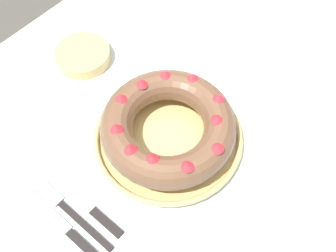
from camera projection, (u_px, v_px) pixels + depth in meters
The scene contains 8 objects.
ground_plane at pixel (173, 250), 1.45m from camera, with size 8.00×8.00×0.00m, color #4C4742.
dining_table at pixel (176, 171), 0.88m from camera, with size 1.57×1.07×0.75m.
serving_dish at pixel (168, 137), 0.82m from camera, with size 0.31×0.31×0.02m.
bundt_cake at pixel (168, 126), 0.78m from camera, with size 0.27×0.27×0.08m.
fork at pixel (70, 212), 0.74m from camera, with size 0.02×0.19×0.01m.
serving_knife at pixel (70, 232), 0.72m from camera, with size 0.02×0.21×0.01m.
cake_knife at pixel (93, 211), 0.74m from camera, with size 0.02×0.17×0.01m.
side_bowl at pixel (83, 56), 0.94m from camera, with size 0.13×0.13×0.03m, color tan.
Camera 1 is at (-0.30, -0.23, 1.47)m, focal length 42.00 mm.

